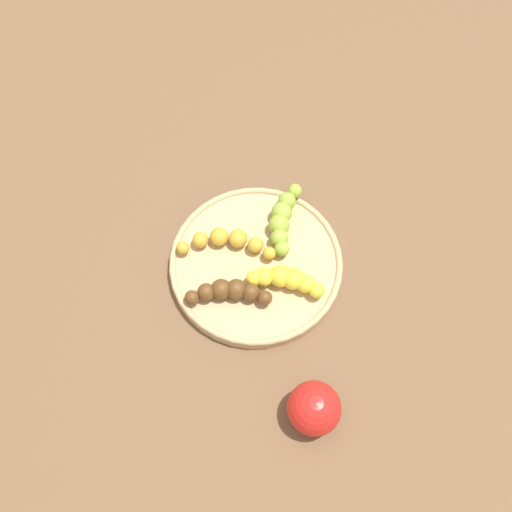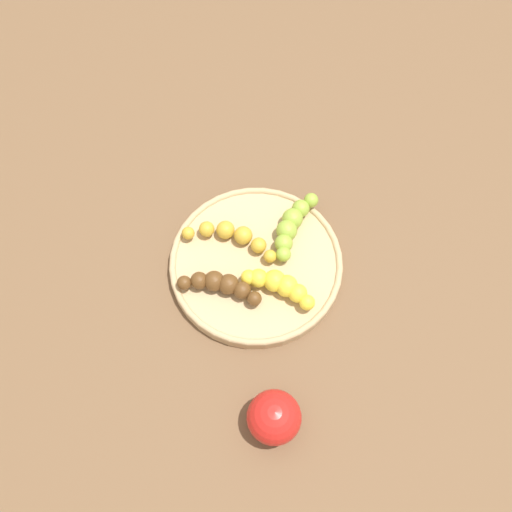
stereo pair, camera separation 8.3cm
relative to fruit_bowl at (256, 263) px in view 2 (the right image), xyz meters
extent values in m
plane|color=brown|center=(0.00, 0.00, -0.01)|extent=(2.40, 2.40, 0.00)
cylinder|color=tan|center=(0.00, 0.00, 0.00)|extent=(0.26, 0.26, 0.02)
torus|color=tan|center=(0.00, 0.00, 0.01)|extent=(0.26, 0.26, 0.01)
sphere|color=gold|center=(0.00, 0.02, 0.02)|extent=(0.02, 0.02, 0.02)
sphere|color=gold|center=(-0.02, 0.01, 0.02)|extent=(0.02, 0.02, 0.02)
sphere|color=gold|center=(-0.04, -0.02, 0.02)|extent=(0.03, 0.03, 0.03)
sphere|color=gold|center=(-0.05, -0.04, 0.02)|extent=(0.03, 0.03, 0.03)
sphere|color=gold|center=(-0.05, -0.07, 0.02)|extent=(0.02, 0.02, 0.02)
sphere|color=gold|center=(-0.05, -0.10, 0.02)|extent=(0.02, 0.02, 0.02)
sphere|color=#593819|center=(0.07, -0.01, 0.02)|extent=(0.02, 0.02, 0.02)
sphere|color=#593819|center=(0.05, -0.03, 0.02)|extent=(0.03, 0.03, 0.03)
sphere|color=#593819|center=(0.04, -0.04, 0.02)|extent=(0.03, 0.03, 0.03)
sphere|color=#593819|center=(0.03, -0.06, 0.02)|extent=(0.03, 0.03, 0.03)
sphere|color=#593819|center=(0.03, -0.09, 0.02)|extent=(0.03, 0.03, 0.03)
sphere|color=#593819|center=(0.03, -0.11, 0.02)|extent=(0.02, 0.02, 0.02)
sphere|color=yellow|center=(0.08, 0.06, 0.02)|extent=(0.02, 0.02, 0.02)
sphere|color=yellow|center=(0.06, 0.05, 0.02)|extent=(0.03, 0.03, 0.03)
sphere|color=yellow|center=(0.05, 0.04, 0.02)|extent=(0.03, 0.03, 0.03)
sphere|color=yellow|center=(0.04, 0.02, 0.02)|extent=(0.03, 0.03, 0.03)
sphere|color=yellow|center=(0.03, 0.00, 0.02)|extent=(0.03, 0.03, 0.03)
sphere|color=yellow|center=(0.03, -0.01, 0.02)|extent=(0.02, 0.02, 0.02)
sphere|color=#8CAD38|center=(-0.09, 0.09, 0.02)|extent=(0.02, 0.02, 0.02)
sphere|color=#8CAD38|center=(-0.07, 0.08, 0.02)|extent=(0.03, 0.03, 0.03)
sphere|color=#8CAD38|center=(-0.06, 0.06, 0.02)|extent=(0.03, 0.03, 0.03)
sphere|color=#8CAD38|center=(-0.04, 0.05, 0.02)|extent=(0.03, 0.03, 0.03)
sphere|color=#8CAD38|center=(-0.02, 0.04, 0.02)|extent=(0.03, 0.03, 0.03)
sphere|color=#8CAD38|center=(0.00, 0.04, 0.02)|extent=(0.02, 0.02, 0.02)
sphere|color=red|center=(0.23, 0.00, 0.02)|extent=(0.07, 0.07, 0.07)
camera|label=1|loc=(0.34, -0.12, 0.78)|focal=39.98mm
camera|label=2|loc=(0.36, -0.04, 0.78)|focal=39.98mm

